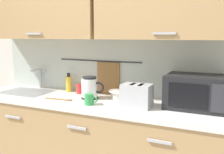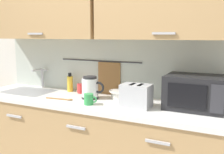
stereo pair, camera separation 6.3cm
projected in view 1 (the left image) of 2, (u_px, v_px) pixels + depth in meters
counter_unit at (94, 146)px, 2.47m from camera, size 2.53×0.64×0.90m
back_wall_assembly at (105, 31)px, 2.50m from camera, size 3.70×0.41×2.50m
sink_faucet at (39, 75)px, 2.91m from camera, size 0.09×0.17×0.22m
microwave at (195, 92)px, 2.12m from camera, size 0.46×0.35×0.27m
electric_kettle at (90, 88)px, 2.44m from camera, size 0.23×0.16×0.21m
dish_soap_bottle at (69, 84)px, 2.74m from camera, size 0.06×0.06×0.20m
mug_near_sink at (80, 89)px, 2.67m from camera, size 0.12×0.08×0.09m
mixing_bowl at (120, 94)px, 2.45m from camera, size 0.21×0.21×0.08m
toaster at (137, 96)px, 2.15m from camera, size 0.26×0.17×0.19m
mug_by_kettle at (89, 99)px, 2.23m from camera, size 0.12×0.08×0.09m
wooden_spoon at (62, 99)px, 2.39m from camera, size 0.28×0.06×0.01m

